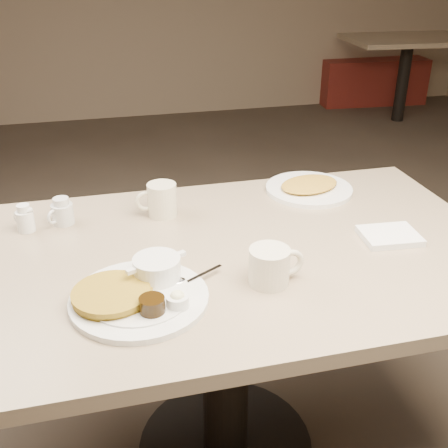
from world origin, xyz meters
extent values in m
cube|color=tan|center=(0.00, 0.00, 0.73)|extent=(1.50, 0.90, 0.04)
cylinder|color=black|center=(0.00, 0.00, 0.38)|extent=(0.14, 0.14, 0.69)
cylinder|color=black|center=(0.00, 0.00, 0.01)|extent=(0.56, 0.56, 0.03)
cylinder|color=white|center=(-0.25, -0.18, 0.76)|extent=(0.41, 0.41, 0.01)
cylinder|color=white|center=(-0.25, -0.18, 0.77)|extent=(0.31, 0.31, 0.00)
cylinder|color=#A3821F|center=(-0.30, -0.17, 0.77)|extent=(0.23, 0.23, 0.01)
cylinder|color=#A3821F|center=(-0.31, -0.18, 0.78)|extent=(0.23, 0.23, 0.01)
cylinder|color=white|center=(-0.20, -0.11, 0.79)|extent=(0.15, 0.15, 0.05)
cube|color=white|center=(-0.26, -0.14, 0.81)|extent=(0.03, 0.02, 0.01)
cube|color=white|center=(-0.14, -0.09, 0.81)|extent=(0.03, 0.02, 0.01)
ellipsoid|color=white|center=(-0.21, -0.11, 0.81)|extent=(0.06, 0.06, 0.03)
ellipsoid|color=white|center=(-0.18, -0.11, 0.81)|extent=(0.06, 0.06, 0.02)
cylinder|color=black|center=(-0.22, -0.25, 0.78)|extent=(0.07, 0.07, 0.04)
cylinder|color=white|center=(-0.17, -0.24, 0.78)|extent=(0.07, 0.07, 0.03)
ellipsoid|color=#F6F8B8|center=(-0.17, -0.24, 0.79)|extent=(0.04, 0.04, 0.02)
cube|color=silver|center=(-0.09, -0.13, 0.77)|extent=(0.11, 0.07, 0.00)
ellipsoid|color=silver|center=(-0.15, -0.14, 0.77)|extent=(0.05, 0.04, 0.01)
cylinder|color=#F1E9CE|center=(0.06, -0.17, 0.80)|extent=(0.10, 0.10, 0.09)
cylinder|color=#2A251F|center=(0.06, -0.17, 0.83)|extent=(0.08, 0.08, 0.01)
torus|color=#F1E9CE|center=(0.12, -0.17, 0.80)|extent=(0.07, 0.02, 0.07)
cube|color=white|center=(0.45, -0.04, 0.76)|extent=(0.16, 0.13, 0.02)
cylinder|color=#F1EAC7|center=(-0.13, 0.25, 0.80)|extent=(0.09, 0.09, 0.10)
torus|color=#F1EAC7|center=(-0.18, 0.26, 0.80)|extent=(0.06, 0.02, 0.06)
cylinder|color=silver|center=(-0.42, 0.27, 0.78)|extent=(0.08, 0.08, 0.06)
cylinder|color=silver|center=(-0.42, 0.27, 0.82)|extent=(0.06, 0.06, 0.02)
cone|color=silver|center=(-0.40, 0.29, 0.82)|extent=(0.03, 0.03, 0.02)
torus|color=silver|center=(-0.44, 0.25, 0.79)|extent=(0.04, 0.04, 0.04)
cylinder|color=white|center=(-0.52, 0.25, 0.78)|extent=(0.06, 0.06, 0.06)
cylinder|color=white|center=(-0.52, 0.25, 0.82)|extent=(0.04, 0.04, 0.02)
cone|color=white|center=(-0.51, 0.23, 0.82)|extent=(0.02, 0.02, 0.02)
torus|color=white|center=(-0.54, 0.26, 0.79)|extent=(0.03, 0.03, 0.04)
cylinder|color=white|center=(0.36, 0.32, 0.76)|extent=(0.36, 0.36, 0.01)
ellipsoid|color=gold|center=(0.36, 0.32, 0.78)|extent=(0.24, 0.21, 0.02)
cube|color=maroon|center=(2.54, 3.94, 0.23)|extent=(1.10, 0.48, 0.45)
cube|color=maroon|center=(2.55, 4.11, 0.67)|extent=(1.07, 0.19, 0.90)
cube|color=tan|center=(2.49, 3.27, 0.73)|extent=(1.12, 0.79, 0.04)
cylinder|color=black|center=(2.49, 3.27, 0.35)|extent=(0.11, 0.11, 0.71)
camera|label=1|loc=(-0.30, -1.22, 1.47)|focal=43.68mm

